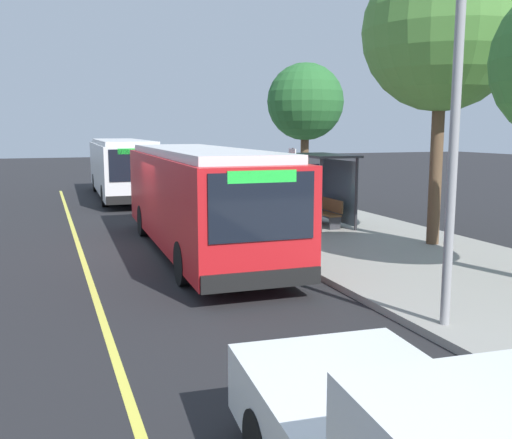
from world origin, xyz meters
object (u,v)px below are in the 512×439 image
(transit_bus_second, at_px, (122,166))
(waiting_bench, at_px, (327,212))
(transit_bus_main, at_px, (200,196))
(route_sign_post, at_px, (292,183))
(pedestrian_commuter, at_px, (276,199))

(transit_bus_second, distance_m, waiting_bench, 13.66)
(transit_bus_main, xyz_separation_m, route_sign_post, (0.56, 2.59, 0.34))
(transit_bus_main, bearing_deg, route_sign_post, 77.82)
(transit_bus_second, height_order, route_sign_post, same)
(pedestrian_commuter, bearing_deg, transit_bus_main, -53.82)
(transit_bus_main, relative_size, route_sign_post, 3.83)
(transit_bus_main, distance_m, waiting_bench, 5.56)
(transit_bus_main, height_order, transit_bus_second, same)
(transit_bus_second, height_order, waiting_bench, transit_bus_second)
(transit_bus_main, bearing_deg, transit_bus_second, -178.94)
(transit_bus_second, distance_m, route_sign_post, 15.42)
(waiting_bench, xyz_separation_m, route_sign_post, (2.61, -2.48, 1.32))
(pedestrian_commuter, bearing_deg, transit_bus_second, -163.74)
(waiting_bench, bearing_deg, pedestrian_commuter, -101.02)
(transit_bus_main, bearing_deg, waiting_bench, 112.05)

